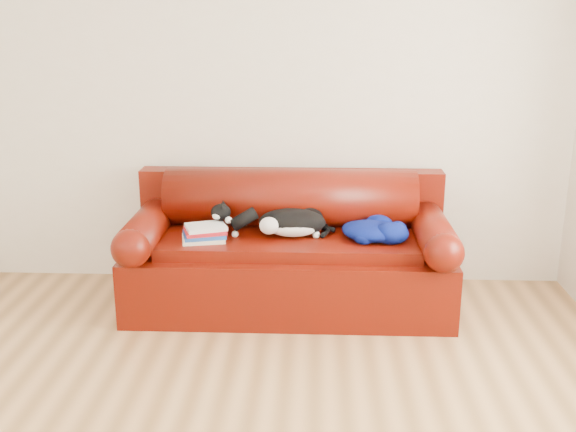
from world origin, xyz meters
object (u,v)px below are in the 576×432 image
at_px(book_stack, 205,233).
at_px(blanket, 374,230).
at_px(sofa_base, 289,272).
at_px(cat, 291,223).

distance_m(book_stack, blanket, 1.08).
bearing_deg(sofa_base, blanket, -7.04).
relative_size(book_stack, cat, 0.48).
bearing_deg(cat, book_stack, 166.25).
bearing_deg(book_stack, blanket, 4.00).
height_order(book_stack, blanket, blanket).
xyz_separation_m(sofa_base, book_stack, (-0.53, -0.14, 0.31)).
bearing_deg(blanket, cat, 176.48).
distance_m(sofa_base, blanket, 0.64).
bearing_deg(book_stack, cat, 11.09).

